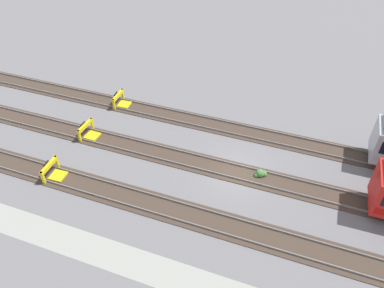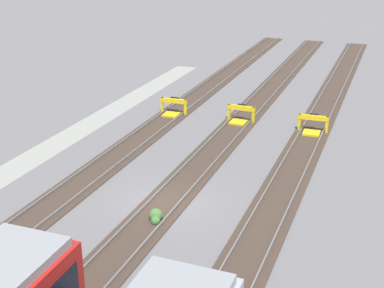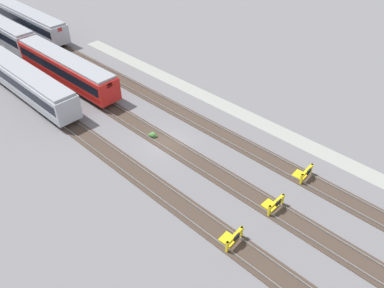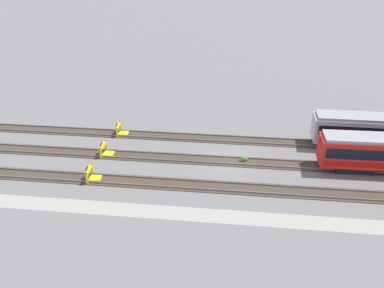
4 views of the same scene
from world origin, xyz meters
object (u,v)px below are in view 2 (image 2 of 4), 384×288
at_px(bumper_stop_near_inner_track, 240,116).
at_px(weed_clump, 156,216).
at_px(bumper_stop_middle_track, 313,126).
at_px(bumper_stop_nearest_track, 173,108).

relative_size(bumper_stop_near_inner_track, weed_clump, 2.18).
xyz_separation_m(bumper_stop_middle_track, weed_clump, (14.29, -4.78, -0.27)).
relative_size(bumper_stop_near_inner_track, bumper_stop_middle_track, 1.00).
distance_m(bumper_stop_nearest_track, weed_clump, 15.41).
bearing_deg(bumper_stop_middle_track, bumper_stop_nearest_track, -90.96).
distance_m(bumper_stop_middle_track, weed_clump, 15.07).
distance_m(bumper_stop_near_inner_track, bumper_stop_middle_track, 5.08).
relative_size(bumper_stop_nearest_track, bumper_stop_near_inner_track, 1.00).
distance_m(bumper_stop_near_inner_track, weed_clump, 14.60).
bearing_deg(weed_clump, bumper_stop_near_inner_track, -178.87).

